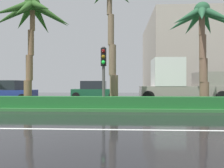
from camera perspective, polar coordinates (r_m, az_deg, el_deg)
The scene contains 12 objects.
ground_plane at distance 13.83m, azimuth -11.58°, elevation -6.14°, with size 90.00×42.00×0.10m, color black.
near_lane_divider_stripe at distance 7.32m, azimuth -25.46°, elevation -11.17°, with size 81.00×0.14×0.01m, color white.
median_strip at distance 12.86m, azimuth -12.68°, elevation -6.04°, with size 85.50×4.00×0.15m, color #2D6B33.
median_hedge at distance 11.48m, azimuth -14.54°, elevation -4.88°, with size 76.50×0.70×0.60m.
palm_tree_centre_left at distance 13.66m, azimuth -21.33°, elevation 16.85°, with size 4.74×4.74×6.54m.
palm_tree_centre at distance 13.08m, azimuth -0.62°, elevation 22.18°, with size 3.57×3.45×7.74m.
palm_tree_centre_right at distance 13.65m, azimuth 23.77°, elevation 14.73°, with size 4.10×4.04×6.12m.
traffic_signal_median_right at distance 11.09m, azimuth -2.37°, elevation 5.12°, with size 0.28×0.43×3.29m.
car_in_traffic_leading at distance 18.53m, azimuth -27.26°, elevation -1.88°, with size 4.30×2.02×1.72m.
car_in_traffic_second at distance 19.37m, azimuth -4.82°, elevation -1.81°, with size 4.30×2.02×1.72m.
box_truck_lead at distance 17.20m, azimuth 18.34°, elevation 0.38°, with size 6.40×2.64×3.46m.
building_far_right at distance 34.19m, azimuth 28.29°, elevation 6.43°, with size 21.54×14.28×10.56m.
Camera 1 is at (3.38, -4.33, 1.41)m, focal length 32.71 mm.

